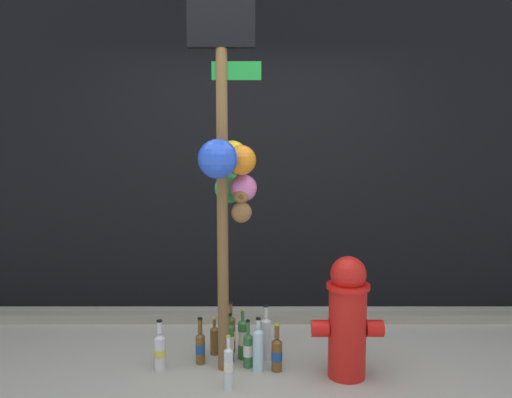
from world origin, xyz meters
The scene contains 18 objects.
ground_plane centered at (0.00, 0.00, 0.00)m, with size 14.00×14.00×0.00m, color #ADA899.
building_wall centered at (0.00, 1.82, 1.88)m, with size 10.00×0.20×3.75m.
curb_strip centered at (0.00, 1.29, 0.04)m, with size 8.00×0.12×0.08m, color gray.
memorial_post centered at (-0.15, 0.35, 1.51)m, with size 0.48×0.62×2.54m.
fire_hydrant centered at (0.64, 0.23, 0.41)m, with size 0.48×0.29×0.82m.
bottle_0 centered at (-0.63, 0.34, 0.14)m, with size 0.08×0.08×0.35m.
bottle_1 centered at (0.11, 0.51, 0.17)m, with size 0.07×0.07×0.41m.
bottle_2 centered at (-0.36, 0.44, 0.13)m, with size 0.07×0.07×0.33m.
bottle_3 centered at (-0.16, 0.64, 0.15)m, with size 0.07×0.07×0.39m.
bottle_4 centered at (-0.02, 0.38, 0.13)m, with size 0.07×0.07×0.34m.
bottle_5 centered at (0.18, 0.32, 0.13)m, with size 0.08×0.08×0.34m.
bottle_6 centered at (0.05, 0.32, 0.16)m, with size 0.07×0.07×0.38m.
bottle_7 centered at (-0.14, 0.06, 0.15)m, with size 0.06×0.06×0.35m.
bottle_8 centered at (-0.06, 0.52, 0.16)m, with size 0.07×0.07×0.37m.
bottle_9 centered at (-0.16, 0.47, 0.15)m, with size 0.07×0.07×0.36m.
bottle_10 centered at (-0.27, 0.60, 0.11)m, with size 0.07×0.07×0.28m.
litter_0 centered at (0.12, 0.88, 0.00)m, with size 0.13×0.10×0.01m, color #8C99B2.
litter_1 centered at (-1.48, 1.51, 0.00)m, with size 0.11×0.08×0.01m, color #8C99B2.
Camera 1 is at (0.03, -3.07, 1.57)m, focal length 35.98 mm.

